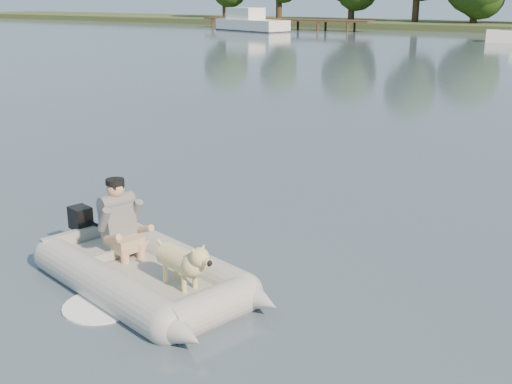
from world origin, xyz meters
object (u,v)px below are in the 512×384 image
Objects in this scene: man at (118,216)px; cabin_cruiser at (252,19)px; dinghy at (145,244)px; dock at (285,24)px; dog at (180,264)px.

cabin_cruiser is at bearing 134.91° from man.
dinghy is 0.72m from man.
dock is 58.14m from dinghy.
dinghy is at bearing -4.24° from man.
dog is 0.11× the size of cabin_cruiser.
dog is 55.79m from cabin_cruiser.
dinghy is at bearing -42.11° from cabin_cruiser.
dog is at bearing 4.57° from dinghy.
dinghy is 0.58× the size of cabin_cruiser.
cabin_cruiser is (-26.30, 48.12, 0.30)m from man.
dinghy is 5.16× the size of dog.
man is 54.84m from cabin_cruiser.
dinghy reaches higher than dog.
cabin_cruiser reaches higher than dinghy.
dog is (26.10, -52.39, -0.01)m from dock.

